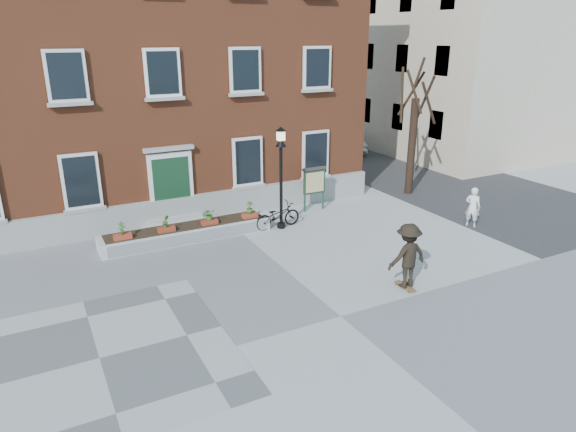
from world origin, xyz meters
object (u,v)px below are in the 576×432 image
lamp_post (281,164)px  notice_board (314,182)px  bystander (473,207)px  skateboarder (408,256)px  parked_car (342,141)px  bicycle (278,216)px

lamp_post → notice_board: bearing=29.5°
notice_board → lamp_post: bearing=-150.5°
bystander → skateboarder: size_ratio=0.78×
parked_car → bystander: size_ratio=2.52×
bicycle → notice_board: (2.31, 1.18, 0.76)m
bicycle → notice_board: bearing=-66.7°
bystander → notice_board: size_ratio=0.85×
bicycle → skateboarder: (1.11, -6.24, 0.55)m
notice_board → skateboarder: (-1.20, -7.41, -0.22)m
skateboarder → bystander: bearing=27.1°
skateboarder → parked_car: bearing=62.5°
parked_car → bystander: (-3.01, -13.72, 0.13)m
notice_board → skateboarder: size_ratio=0.92×
lamp_post → bicycle: bearing=155.5°
bicycle → bystander: 7.55m
bystander → bicycle: bearing=33.5°
parked_car → skateboarder: (-8.66, -16.61, 0.39)m
notice_board → skateboarder: bearing=-99.2°
parked_car → bystander: 14.05m
bystander → lamp_post: size_ratio=0.40×
skateboarder → lamp_post: bearing=99.1°
parked_car → lamp_post: bearing=-129.0°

